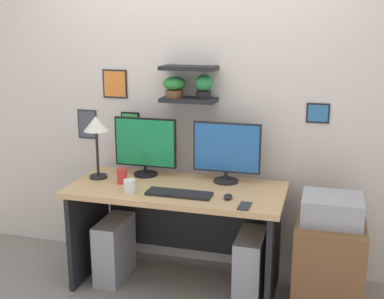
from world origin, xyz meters
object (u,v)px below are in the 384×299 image
computer_tower_right (250,267)px  desk_lamp (96,129)px  cell_phone (245,206)px  water_cup (122,176)px  desk (179,213)px  computer_tower_left (115,249)px  computer_mouse (228,197)px  drawer_cabinet (328,265)px  monitor_right (227,151)px  printer (332,209)px  monitor_left (145,146)px  coffee_mug (130,186)px  keyboard (179,194)px

computer_tower_right → desk_lamp: bearing=175.2°
cell_phone → water_cup: bearing=167.4°
desk → computer_tower_left: 0.58m
desk → computer_mouse: 0.50m
computer_mouse → computer_tower_left: size_ratio=0.20×
drawer_cabinet → computer_mouse: bearing=-169.2°
monitor_right → printer: 0.83m
monitor_left → cell_phone: 0.98m
desk_lamp → drawer_cabinet: size_ratio=0.75×
drawer_cabinet → printer: (0.00, -0.00, 0.39)m
desk_lamp → coffee_mug: size_ratio=5.16×
coffee_mug → drawer_cabinet: (1.32, 0.18, -0.49)m
water_cup → drawer_cabinet: water_cup is taller
computer_tower_left → computer_tower_right: bearing=-1.3°
computer_tower_left → desk_lamp: bearing=152.0°
cell_phone → computer_mouse: bearing=140.0°
coffee_mug → cell_phone: bearing=-4.0°
computer_mouse → printer: bearing=10.8°
desk → computer_tower_right: bearing=-10.6°
coffee_mug → printer: 1.34m
computer_tower_right → monitor_right: bearing=131.2°
water_cup → drawer_cabinet: bearing=0.4°
water_cup → printer: size_ratio=0.29×
monitor_left → monitor_right: monitor_left is taller
computer_mouse → computer_tower_left: computer_mouse is taller
monitor_left → cell_phone: bearing=-29.2°
monitor_left → water_cup: size_ratio=4.35×
computer_mouse → desk_lamp: bearing=169.6°
water_cup → computer_tower_right: size_ratio=0.23×
cell_phone → computer_tower_left: size_ratio=0.31×
desk → printer: (1.05, -0.06, 0.17)m
cell_phone → drawer_cabinet: size_ratio=0.23×
printer → computer_tower_right: printer is taller
cell_phone → coffee_mug: coffee_mug is taller
cell_phone → water_cup: (-0.92, 0.23, 0.05)m
keyboard → computer_tower_left: (-0.55, 0.13, -0.53)m
cell_phone → computer_tower_right: (0.02, 0.20, -0.52)m
desk → coffee_mug: bearing=-137.5°
computer_mouse → coffee_mug: size_ratio=1.00×
monitor_right → water_cup: size_ratio=4.44×
computer_mouse → cell_phone: size_ratio=0.64×
keyboard → printer: bearing=8.1°
computer_tower_left → keyboard: bearing=-13.1°
monitor_right → water_cup: (-0.71, -0.24, -0.17)m
desk_lamp → cell_phone: bearing=-14.7°
keyboard → computer_tower_right: bearing=12.4°
computer_tower_left → monitor_right: bearing=17.1°
computer_mouse → computer_tower_right: 0.55m
desk → computer_tower_right: size_ratio=3.17×
computer_mouse → computer_tower_left: 1.03m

